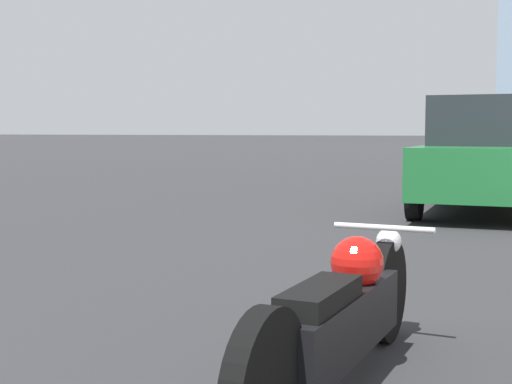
# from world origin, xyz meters

# --- Properties ---
(motorcycle) EXTENTS (0.62, 2.50, 0.75)m
(motorcycle) POSITION_xyz_m (2.81, 4.34, 0.38)
(motorcycle) COLOR black
(motorcycle) RESTS_ON ground_plane
(parked_car_green) EXTENTS (2.07, 4.41, 1.85)m
(parked_car_green) POSITION_xyz_m (2.47, 12.76, 0.91)
(parked_car_green) COLOR #1E6B33
(parked_car_green) RESTS_ON ground_plane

